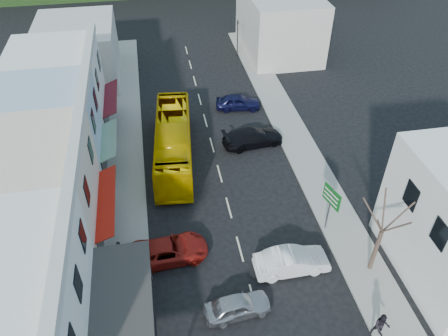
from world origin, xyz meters
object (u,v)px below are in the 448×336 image
pedestrian_left (120,249)px  car_silver (238,306)px  car_white (291,262)px  car_red (169,251)px  pedestrian_right (381,326)px  street_tree (382,232)px  direction_sign (329,210)px  bus (174,143)px  traffic_signal (237,39)px

pedestrian_left → car_silver: bearing=-143.6°
car_white → pedestrian_left: size_ratio=2.59×
pedestrian_left → car_red: bearing=-113.8°
pedestrian_left → pedestrian_right: same height
car_red → pedestrian_left: pedestrian_left is taller
car_white → street_tree: size_ratio=0.62×
pedestrian_left → pedestrian_right: bearing=-135.3°
direction_sign → street_tree: bearing=-82.5°
bus → traffic_signal: 20.67m
street_tree → bus: bearing=129.1°
car_red → direction_sign: (11.00, 0.57, 1.24)m
bus → car_white: (6.25, -12.95, -0.85)m
pedestrian_right → street_tree: (1.56, 4.42, 2.53)m
car_silver → car_red: size_ratio=0.96×
car_red → bus: bearing=-11.4°
car_white → street_tree: street_tree is taller
car_red → direction_sign: bearing=-91.2°
street_tree → car_red: bearing=165.6°
pedestrian_left → street_tree: 16.29m
car_silver → direction_sign: (7.40, 5.37, 1.24)m
car_silver → bus: bearing=2.4°
car_red → traffic_signal: bearing=-24.1°
bus → car_red: (-1.33, -10.60, -0.85)m
bus → direction_sign: size_ratio=2.99×
car_white → car_red: bearing=71.8°
direction_sign → traffic_signal: bearing=75.8°
direction_sign → traffic_signal: size_ratio=0.88×
bus → car_red: bus is taller
car_silver → pedestrian_right: pedestrian_right is taller
traffic_signal → car_white: bearing=70.4°
bus → car_red: bearing=-91.9°
pedestrian_left → direction_sign: direction_sign is taller
car_silver → car_white: (3.99, 2.45, 0.00)m
car_white → street_tree: (5.00, -0.87, 2.83)m
pedestrian_right → car_silver: bearing=-176.8°
pedestrian_left → traffic_signal: 31.74m
car_silver → traffic_signal: traffic_signal is taller
pedestrian_left → car_white: bearing=-120.2°
car_silver → pedestrian_left: (-6.67, 5.25, 0.30)m
bus → car_silver: (2.26, -15.40, -0.85)m
car_white → pedestrian_right: (3.45, -5.30, 0.30)m
pedestrian_left → direction_sign: 14.11m
car_white → car_red: same height
car_white → direction_sign: bearing=-50.4°
pedestrian_left → direction_sign: (14.08, 0.12, 0.94)m
pedestrian_right → street_tree: 5.33m
car_silver → pedestrian_left: 8.50m
car_red → pedestrian_right: size_ratio=2.71×
bus → traffic_signal: size_ratio=2.61×
car_white → car_silver: bearing=120.6°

